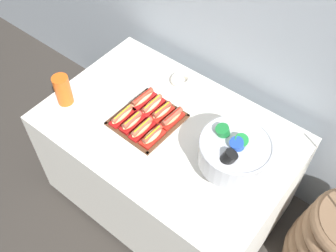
{
  "coord_description": "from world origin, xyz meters",
  "views": [
    {
      "loc": [
        0.86,
        -1.09,
        2.49
      ],
      "look_at": [
        0.03,
        -0.03,
        0.85
      ],
      "focal_mm": 42.3,
      "sensor_mm": 36.0,
      "label": 1
    }
  ],
  "objects_px": {
    "hot_dog_7": "(172,118)",
    "punch_bowl": "(234,152)",
    "cup_stack": "(63,90)",
    "hot_dog_5": "(152,105)",
    "hot_dog_6": "(162,111)",
    "buffet_table": "(168,164)",
    "hot_dog_2": "(142,129)",
    "donut": "(181,80)",
    "hot_dog_0": "(123,115)",
    "hot_dog_3": "(152,136)",
    "hot_dog_1": "(132,122)",
    "serving_tray": "(147,120)",
    "hot_dog_4": "(142,99)"
  },
  "relations": [
    {
      "from": "hot_dog_4",
      "to": "hot_dog_5",
      "type": "bearing_deg",
      "value": -1.97
    },
    {
      "from": "donut",
      "to": "hot_dog_0",
      "type": "bearing_deg",
      "value": -99.49
    },
    {
      "from": "hot_dog_6",
      "to": "cup_stack",
      "type": "height_order",
      "value": "cup_stack"
    },
    {
      "from": "hot_dog_5",
      "to": "cup_stack",
      "type": "relative_size",
      "value": 0.91
    },
    {
      "from": "hot_dog_3",
      "to": "hot_dog_1",
      "type": "bearing_deg",
      "value": 178.03
    },
    {
      "from": "hot_dog_1",
      "to": "hot_dog_5",
      "type": "xyz_separation_m",
      "value": [
        0.01,
        0.16,
        -0.0
      ]
    },
    {
      "from": "serving_tray",
      "to": "punch_bowl",
      "type": "bearing_deg",
      "value": 0.95
    },
    {
      "from": "hot_dog_4",
      "to": "punch_bowl",
      "type": "xyz_separation_m",
      "value": [
        0.66,
        -0.08,
        0.13
      ]
    },
    {
      "from": "hot_dog_2",
      "to": "hot_dog_5",
      "type": "relative_size",
      "value": 0.99
    },
    {
      "from": "hot_dog_2",
      "to": "hot_dog_6",
      "type": "distance_m",
      "value": 0.17
    },
    {
      "from": "cup_stack",
      "to": "hot_dog_2",
      "type": "bearing_deg",
      "value": 11.47
    },
    {
      "from": "hot_dog_0",
      "to": "hot_dog_2",
      "type": "xyz_separation_m",
      "value": [
        0.15,
        -0.01,
        0.0
      ]
    },
    {
      "from": "hot_dog_4",
      "to": "hot_dog_5",
      "type": "distance_m",
      "value": 0.08
    },
    {
      "from": "serving_tray",
      "to": "donut",
      "type": "relative_size",
      "value": 2.75
    },
    {
      "from": "hot_dog_4",
      "to": "donut",
      "type": "xyz_separation_m",
      "value": [
        0.07,
        0.28,
        -0.02
      ]
    },
    {
      "from": "punch_bowl",
      "to": "hot_dog_2",
      "type": "bearing_deg",
      "value": -169.76
    },
    {
      "from": "hot_dog_6",
      "to": "cup_stack",
      "type": "distance_m",
      "value": 0.58
    },
    {
      "from": "hot_dog_5",
      "to": "punch_bowl",
      "type": "relative_size",
      "value": 0.48
    },
    {
      "from": "hot_dog_2",
      "to": "hot_dog_4",
      "type": "xyz_separation_m",
      "value": [
        -0.14,
        0.17,
        0.0
      ]
    },
    {
      "from": "hot_dog_5",
      "to": "punch_bowl",
      "type": "height_order",
      "value": "punch_bowl"
    },
    {
      "from": "hot_dog_5",
      "to": "hot_dog_7",
      "type": "relative_size",
      "value": 1.07
    },
    {
      "from": "hot_dog_2",
      "to": "hot_dog_5",
      "type": "bearing_deg",
      "value": 112.47
    },
    {
      "from": "hot_dog_5",
      "to": "hot_dog_6",
      "type": "bearing_deg",
      "value": -1.97
    },
    {
      "from": "hot_dog_4",
      "to": "hot_dog_6",
      "type": "xyz_separation_m",
      "value": [
        0.15,
        -0.01,
        -0.0
      ]
    },
    {
      "from": "serving_tray",
      "to": "punch_bowl",
      "type": "distance_m",
      "value": 0.57
    },
    {
      "from": "hot_dog_6",
      "to": "hot_dog_7",
      "type": "distance_m",
      "value": 0.08
    },
    {
      "from": "hot_dog_2",
      "to": "hot_dog_1",
      "type": "bearing_deg",
      "value": 178.03
    },
    {
      "from": "hot_dog_1",
      "to": "hot_dog_2",
      "type": "distance_m",
      "value": 0.08
    },
    {
      "from": "hot_dog_7",
      "to": "donut",
      "type": "xyz_separation_m",
      "value": [
        -0.16,
        0.29,
        -0.02
      ]
    },
    {
      "from": "hot_dog_5",
      "to": "punch_bowl",
      "type": "xyz_separation_m",
      "value": [
        0.58,
        -0.07,
        0.13
      ]
    },
    {
      "from": "serving_tray",
      "to": "hot_dog_7",
      "type": "bearing_deg",
      "value": 34.28
    },
    {
      "from": "buffet_table",
      "to": "hot_dog_7",
      "type": "distance_m",
      "value": 0.41
    },
    {
      "from": "hot_dog_3",
      "to": "hot_dog_5",
      "type": "height_order",
      "value": "same"
    },
    {
      "from": "hot_dog_6",
      "to": "serving_tray",
      "type": "bearing_deg",
      "value": -116.42
    },
    {
      "from": "punch_bowl",
      "to": "cup_stack",
      "type": "bearing_deg",
      "value": -169.15
    },
    {
      "from": "buffet_table",
      "to": "hot_dog_2",
      "type": "distance_m",
      "value": 0.43
    },
    {
      "from": "hot_dog_2",
      "to": "cup_stack",
      "type": "bearing_deg",
      "value": -168.53
    },
    {
      "from": "hot_dog_4",
      "to": "hot_dog_5",
      "type": "relative_size",
      "value": 1.08
    },
    {
      "from": "hot_dog_0",
      "to": "hot_dog_3",
      "type": "relative_size",
      "value": 1.15
    },
    {
      "from": "hot_dog_2",
      "to": "hot_dog_5",
      "type": "xyz_separation_m",
      "value": [
        -0.07,
        0.17,
        -0.0
      ]
    },
    {
      "from": "hot_dog_2",
      "to": "hot_dog_4",
      "type": "bearing_deg",
      "value": 130.3
    },
    {
      "from": "hot_dog_6",
      "to": "cup_stack",
      "type": "xyz_separation_m",
      "value": [
        -0.51,
        -0.27,
        0.06
      ]
    },
    {
      "from": "buffet_table",
      "to": "punch_bowl",
      "type": "distance_m",
      "value": 0.68
    },
    {
      "from": "hot_dog_3",
      "to": "punch_bowl",
      "type": "height_order",
      "value": "punch_bowl"
    },
    {
      "from": "donut",
      "to": "cup_stack",
      "type": "bearing_deg",
      "value": -127.79
    },
    {
      "from": "cup_stack",
      "to": "donut",
      "type": "bearing_deg",
      "value": 52.21
    },
    {
      "from": "buffet_table",
      "to": "hot_dog_6",
      "type": "xyz_separation_m",
      "value": [
        -0.08,
        0.05,
        0.4
      ]
    },
    {
      "from": "hot_dog_7",
      "to": "punch_bowl",
      "type": "bearing_deg",
      "value": -9.11
    },
    {
      "from": "hot_dog_2",
      "to": "hot_dog_5",
      "type": "height_order",
      "value": "hot_dog_2"
    },
    {
      "from": "hot_dog_0",
      "to": "hot_dog_6",
      "type": "relative_size",
      "value": 1.12
    }
  ]
}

